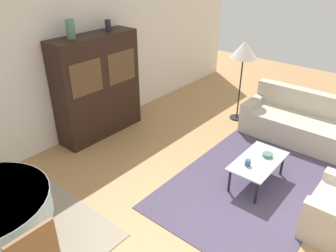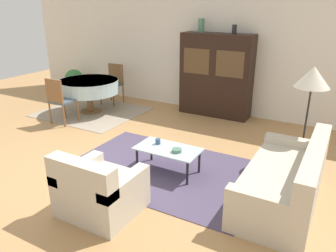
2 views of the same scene
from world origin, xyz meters
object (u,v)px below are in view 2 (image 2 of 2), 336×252
(floor_lamp, at_px, (313,80))
(vase_tall, at_px, (201,25))
(couch, at_px, (286,182))
(vase_short, at_px, (234,29))
(dining_chair_far, at_px, (113,81))
(armchair, at_px, (99,191))
(dining_table, at_px, (89,86))
(cup, at_px, (158,141))
(potted_plant, at_px, (74,81))
(coffee_table, at_px, (168,151))
(dining_chair_near, at_px, (59,98))
(bowl, at_px, (177,150))
(display_cabinet, at_px, (216,75))

(floor_lamp, xyz_separation_m, vase_tall, (-2.53, 1.66, 0.59))
(couch, distance_m, vase_short, 3.76)
(dining_chair_far, relative_size, vase_tall, 3.34)
(armchair, distance_m, dining_table, 4.07)
(dining_table, xyz_separation_m, vase_tall, (2.20, 1.27, 1.34))
(dining_chair_far, bearing_deg, vase_short, -172.75)
(cup, relative_size, vase_short, 0.47)
(vase_tall, distance_m, potted_plant, 4.00)
(armchair, bearing_deg, vase_tall, 97.92)
(armchair, xyz_separation_m, floor_lamp, (1.94, 2.56, 1.07))
(coffee_table, bearing_deg, dining_table, 151.27)
(dining_chair_near, xyz_separation_m, vase_short, (2.95, 2.17, 1.35))
(bowl, height_order, vase_short, vase_short)
(dining_table, height_order, vase_short, vase_short)
(dining_table, xyz_separation_m, floor_lamp, (4.73, -0.39, 0.75))
(dining_chair_near, bearing_deg, display_cabinet, 39.89)
(coffee_table, distance_m, floor_lamp, 2.36)
(bowl, bearing_deg, armchair, -108.03)
(dining_table, distance_m, vase_tall, 2.88)
(armchair, height_order, vase_tall, vase_tall)
(floor_lamp, bearing_deg, dining_chair_near, -173.85)
(couch, height_order, vase_tall, vase_tall)
(display_cabinet, relative_size, vase_short, 9.75)
(dining_table, relative_size, vase_short, 7.28)
(coffee_table, height_order, display_cabinet, display_cabinet)
(dining_chair_far, distance_m, cup, 3.75)
(armchair, distance_m, potted_plant, 5.82)
(couch, distance_m, cup, 1.92)
(coffee_table, relative_size, potted_plant, 1.38)
(coffee_table, relative_size, vase_short, 5.20)
(display_cabinet, bearing_deg, couch, -53.83)
(vase_tall, bearing_deg, dining_chair_far, -170.33)
(coffee_table, relative_size, dining_chair_near, 1.00)
(dining_chair_far, height_order, potted_plant, dining_chair_far)
(bowl, bearing_deg, coffee_table, 163.19)
(potted_plant, bearing_deg, display_cabinet, 3.71)
(armchair, relative_size, bowl, 6.24)
(dining_chair_far, height_order, floor_lamp, floor_lamp)
(potted_plant, bearing_deg, dining_table, -34.47)
(dining_chair_near, relative_size, potted_plant, 1.39)
(coffee_table, bearing_deg, dining_chair_near, 165.94)
(armchair, bearing_deg, dining_chair_near, 143.63)
(dining_chair_near, height_order, vase_short, vase_short)
(bowl, bearing_deg, vase_short, 94.72)
(display_cabinet, bearing_deg, dining_table, -153.90)
(cup, distance_m, vase_short, 3.22)
(dining_table, height_order, bowl, dining_table)
(armchair, relative_size, floor_lamp, 0.57)
(coffee_table, bearing_deg, display_cabinet, 98.19)
(floor_lamp, bearing_deg, vase_short, 136.97)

